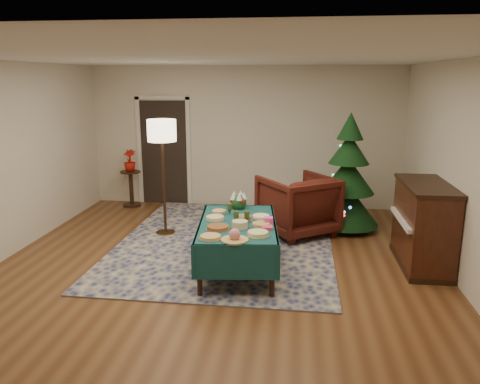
# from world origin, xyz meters

# --- Properties ---
(room_shell) EXTENTS (7.00, 7.00, 7.00)m
(room_shell) POSITION_xyz_m (0.00, 0.00, 1.35)
(room_shell) COLOR #593319
(room_shell) RESTS_ON ground
(doorway) EXTENTS (1.08, 0.04, 2.16)m
(doorway) POSITION_xyz_m (-1.60, 3.48, 1.10)
(doorway) COLOR black
(doorway) RESTS_ON ground
(rug) EXTENTS (3.26, 4.24, 0.02)m
(rug) POSITION_xyz_m (-0.04, 1.31, 0.01)
(rug) COLOR navy
(rug) RESTS_ON ground
(buffet_table) EXTENTS (1.16, 1.80, 0.66)m
(buffet_table) POSITION_xyz_m (0.28, 0.23, 0.53)
(buffet_table) COLOR black
(buffet_table) RESTS_ON ground
(platter_0) EXTENTS (0.28, 0.28, 0.04)m
(platter_0) POSITION_xyz_m (0.05, -0.43, 0.68)
(platter_0) COLOR silver
(platter_0) RESTS_ON buffet_table
(platter_1) EXTENTS (0.33, 0.33, 0.14)m
(platter_1) POSITION_xyz_m (0.33, -0.46, 0.72)
(platter_1) COLOR silver
(platter_1) RESTS_ON buffet_table
(platter_2) EXTENTS (0.28, 0.28, 0.05)m
(platter_2) POSITION_xyz_m (0.58, -0.27, 0.69)
(platter_2) COLOR silver
(platter_2) RESTS_ON buffet_table
(platter_3) EXTENTS (0.31, 0.31, 0.05)m
(platter_3) POSITION_xyz_m (0.08, -0.08, 0.68)
(platter_3) COLOR silver
(platter_3) RESTS_ON buffet_table
(platter_4) EXTENTS (0.23, 0.23, 0.09)m
(platter_4) POSITION_xyz_m (0.34, 0.01, 0.71)
(platter_4) COLOR silver
(platter_4) RESTS_ON buffet_table
(platter_5) EXTENTS (0.26, 0.26, 0.04)m
(platter_5) POSITION_xyz_m (0.59, 0.13, 0.68)
(platter_5) COLOR silver
(platter_5) RESTS_ON buffet_table
(platter_6) EXTENTS (0.27, 0.27, 0.05)m
(platter_6) POSITION_xyz_m (-0.03, 0.31, 0.68)
(platter_6) COLOR silver
(platter_6) RESTS_ON buffet_table
(platter_7) EXTENTS (0.24, 0.24, 0.06)m
(platter_7) POSITION_xyz_m (0.34, 0.32, 0.69)
(platter_7) COLOR silver
(platter_7) RESTS_ON buffet_table
(platter_8) EXTENTS (0.26, 0.26, 0.04)m
(platter_8) POSITION_xyz_m (0.56, 0.46, 0.68)
(platter_8) COLOR silver
(platter_8) RESTS_ON buffet_table
(platter_9) EXTENTS (0.22, 0.22, 0.04)m
(platter_9) POSITION_xyz_m (-0.03, 0.63, 0.68)
(platter_9) COLOR silver
(platter_9) RESTS_ON buffet_table
(goblet_0) EXTENTS (0.07, 0.07, 0.15)m
(goblet_0) POSITION_xyz_m (0.13, 0.57, 0.75)
(goblet_0) COLOR #2D471E
(goblet_0) RESTS_ON buffet_table
(goblet_1) EXTENTS (0.07, 0.07, 0.15)m
(goblet_1) POSITION_xyz_m (0.40, 0.24, 0.75)
(goblet_1) COLOR #2D471E
(goblet_1) RESTS_ON buffet_table
(goblet_2) EXTENTS (0.07, 0.07, 0.15)m
(goblet_2) POSITION_xyz_m (0.26, 0.21, 0.75)
(goblet_2) COLOR #2D471E
(goblet_2) RESTS_ON buffet_table
(napkin_stack) EXTENTS (0.15, 0.15, 0.04)m
(napkin_stack) POSITION_xyz_m (0.67, 0.00, 0.68)
(napkin_stack) COLOR #D83C5B
(napkin_stack) RESTS_ON buffet_table
(gift_box) EXTENTS (0.12, 0.12, 0.09)m
(gift_box) POSITION_xyz_m (0.68, 0.21, 0.71)
(gift_box) COLOR #FA459B
(gift_box) RESTS_ON buffet_table
(centerpiece) EXTENTS (0.24, 0.24, 0.27)m
(centerpiece) POSITION_xyz_m (0.20, 0.89, 0.78)
(centerpiece) COLOR #1E4C1E
(centerpiece) RESTS_ON buffet_table
(armchair) EXTENTS (1.40, 1.38, 1.06)m
(armchair) POSITION_xyz_m (1.05, 1.84, 0.53)
(armchair) COLOR #45160E
(armchair) RESTS_ON ground
(floor_lamp) EXTENTS (0.45, 0.45, 1.85)m
(floor_lamp) POSITION_xyz_m (-1.07, 1.57, 1.57)
(floor_lamp) COLOR #A57F3F
(floor_lamp) RESTS_ON ground
(side_table) EXTENTS (0.39, 0.39, 0.70)m
(side_table) POSITION_xyz_m (-2.20, 3.15, 0.34)
(side_table) COLOR black
(side_table) RESTS_ON ground
(potted_plant) EXTENTS (0.24, 0.42, 0.24)m
(potted_plant) POSITION_xyz_m (-2.20, 3.15, 0.82)
(potted_plant) COLOR #B5170C
(potted_plant) RESTS_ON side_table
(christmas_tree) EXTENTS (1.34, 1.34, 1.94)m
(christmas_tree) POSITION_xyz_m (1.85, 2.19, 0.87)
(christmas_tree) COLOR black
(christmas_tree) RESTS_ON ground
(piano) EXTENTS (0.62, 1.31, 1.13)m
(piano) POSITION_xyz_m (2.71, 0.71, 0.55)
(piano) COLOR black
(piano) RESTS_ON ground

